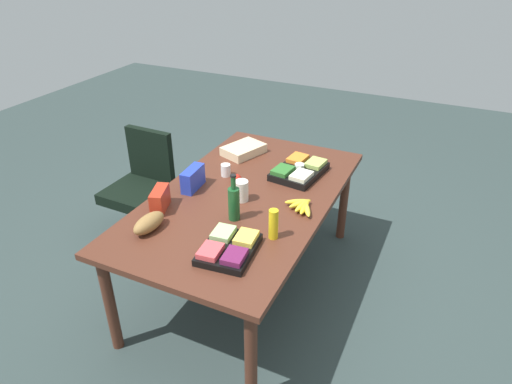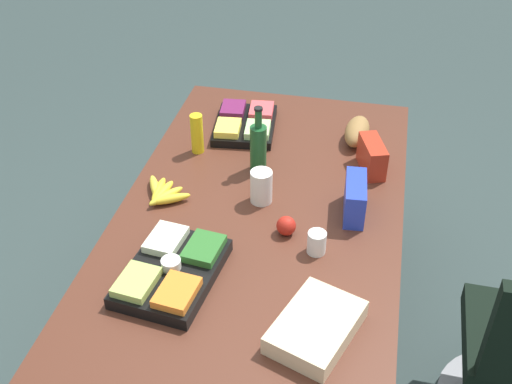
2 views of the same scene
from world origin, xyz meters
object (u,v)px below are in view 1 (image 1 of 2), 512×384
object	(u,v)px
chip_bag_blue	(193,179)
banana_bunch	(302,206)
wine_bottle	(234,202)
office_chair	(142,198)
veggie_tray	(299,170)
mayo_jar	(242,191)
bread_loaf	(149,223)
paper_cup	(226,170)
sheet_cake	(244,150)
mustard_bottle	(273,224)
chip_bag_red	(160,199)
apple_red	(236,179)
conference_table	(245,205)
fruit_platter	(229,248)

from	to	relation	value
chip_bag_blue	banana_bunch	distance (m)	0.78
wine_bottle	office_chair	bearing A→B (deg)	-113.71
veggie_tray	mayo_jar	xyz separation A→B (m)	(0.51, -0.22, 0.04)
bread_loaf	banana_bunch	size ratio (longest dim) A/B	1.07
office_chair	paper_cup	world-z (taller)	office_chair
sheet_cake	mayo_jar	world-z (taller)	mayo_jar
banana_bunch	mustard_bottle	xyz separation A→B (m)	(0.37, -0.04, 0.07)
bread_loaf	chip_bag_blue	size ratio (longest dim) A/B	1.09
office_chair	chip_bag_blue	bearing A→B (deg)	68.36
office_chair	chip_bag_blue	distance (m)	0.92
chip_bag_red	mayo_jar	bearing A→B (deg)	126.89
mayo_jar	apple_red	bearing A→B (deg)	-143.55
conference_table	sheet_cake	xyz separation A→B (m)	(-0.59, -0.31, 0.11)
apple_red	banana_bunch	world-z (taller)	apple_red
wine_bottle	veggie_tray	size ratio (longest dim) A/B	0.68
banana_bunch	mayo_jar	bearing A→B (deg)	-80.45
wine_bottle	mayo_jar	size ratio (longest dim) A/B	2.15
veggie_tray	wine_bottle	bearing A→B (deg)	-12.22
paper_cup	banana_bunch	size ratio (longest dim) A/B	0.40
sheet_cake	banana_bunch	distance (m)	0.93
bread_loaf	mayo_jar	size ratio (longest dim) A/B	1.68
office_chair	bread_loaf	xyz separation A→B (m)	(0.84, 0.76, 0.46)
chip_bag_blue	wine_bottle	bearing A→B (deg)	63.01
office_chair	fruit_platter	bearing A→B (deg)	57.39
fruit_platter	banana_bunch	size ratio (longest dim) A/B	1.73
mustard_bottle	chip_bag_red	bearing A→B (deg)	-88.84
conference_table	paper_cup	distance (m)	0.34
office_chair	apple_red	distance (m)	1.07
wine_bottle	banana_bunch	xyz separation A→B (m)	(-0.29, 0.34, -0.09)
chip_bag_blue	mayo_jar	size ratio (longest dim) A/B	1.54
sheet_cake	chip_bag_blue	size ratio (longest dim) A/B	1.45
banana_bunch	chip_bag_blue	bearing A→B (deg)	-85.21
chip_bag_blue	mustard_bottle	xyz separation A→B (m)	(0.31, 0.74, 0.02)
bread_loaf	veggie_tray	size ratio (longest dim) A/B	0.53
conference_table	sheet_cake	bearing A→B (deg)	-152.72
wine_bottle	paper_cup	xyz separation A→B (m)	(-0.48, -0.32, -0.07)
sheet_cake	conference_table	bearing A→B (deg)	27.28
chip_bag_red	fruit_platter	distance (m)	0.65
chip_bag_blue	apple_red	size ratio (longest dim) A/B	2.89
office_chair	apple_red	world-z (taller)	office_chair
mayo_jar	paper_cup	world-z (taller)	mayo_jar
sheet_cake	office_chair	bearing A→B (deg)	-65.06
chip_bag_red	conference_table	bearing A→B (deg)	132.71
chip_bag_red	banana_bunch	xyz separation A→B (m)	(-0.39, 0.83, -0.05)
chip_bag_blue	mustard_bottle	bearing A→B (deg)	67.51
mayo_jar	paper_cup	bearing A→B (deg)	-134.95
conference_table	chip_bag_red	xyz separation A→B (m)	(0.38, -0.41, 0.14)
conference_table	chip_bag_red	size ratio (longest dim) A/B	9.86
wine_bottle	chip_bag_red	bearing A→B (deg)	-78.53
conference_table	paper_cup	world-z (taller)	paper_cup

